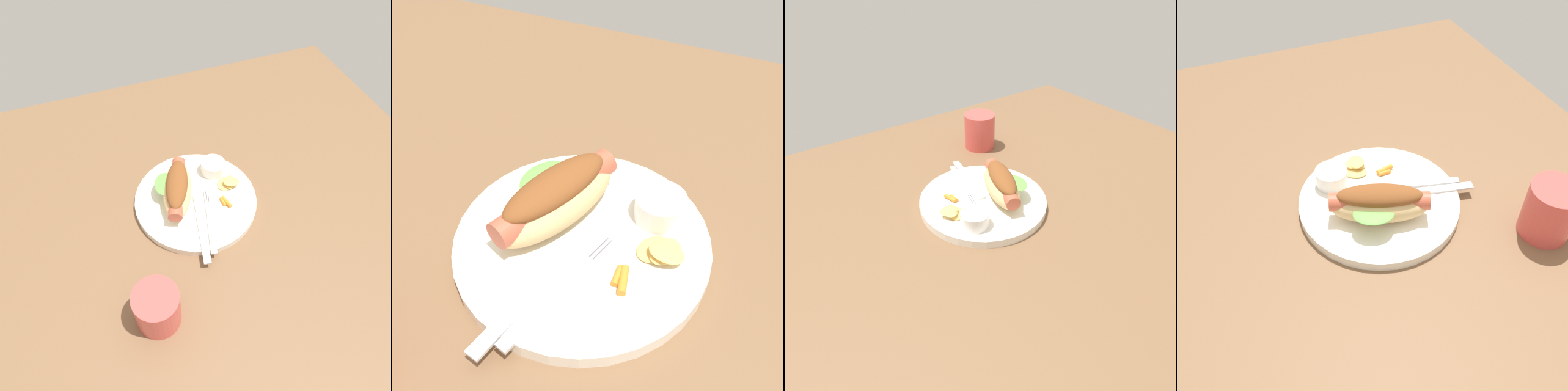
{
  "view_description": "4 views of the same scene",
  "coord_description": "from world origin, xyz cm",
  "views": [
    {
      "loc": [
        -12.37,
        -42.9,
        61.73
      ],
      "look_at": [
        2.85,
        -1.52,
        4.59
      ],
      "focal_mm": 33.41,
      "sensor_mm": 36.0,
      "label": 1
    },
    {
      "loc": [
        16.18,
        -28.12,
        38.48
      ],
      "look_at": [
        3.51,
        1.25,
        6.42
      ],
      "focal_mm": 44.79,
      "sensor_mm": 36.0,
      "label": 2
    },
    {
      "loc": [
        36.84,
        45.02,
        42.86
      ],
      "look_at": [
        5.21,
        1.49,
        3.9
      ],
      "focal_mm": 32.05,
      "sensor_mm": 36.0,
      "label": 3
    },
    {
      "loc": [
        -40.68,
        19.54,
        51.15
      ],
      "look_at": [
        2.2,
        1.65,
        4.08
      ],
      "focal_mm": 40.48,
      "sensor_mm": 36.0,
      "label": 4
    }
  ],
  "objects": [
    {
      "name": "sauce_ramekin",
      "position": [
        9.51,
        5.7,
        3.02
      ],
      "size": [
        5.16,
        5.16,
        2.84
      ],
      "primitive_type": "cylinder",
      "color": "white",
      "rests_on": "plate"
    },
    {
      "name": "hot_dog",
      "position": [
        0.43,
        1.49,
        4.58
      ],
      "size": [
        10.8,
        15.8,
        5.79
      ],
      "rotation": [
        0.0,
        0.0,
        1.2
      ],
      "color": "#DBB77A",
      "rests_on": "plate"
    },
    {
      "name": "fork",
      "position": [
        4.06,
        -6.64,
        1.8
      ],
      "size": [
        5.21,
        14.73,
        0.4
      ],
      "rotation": [
        0.0,
        0.0,
        1.3
      ],
      "color": "silver",
      "rests_on": "plate"
    },
    {
      "name": "knife",
      "position": [
        1.98,
        -7.38,
        1.78
      ],
      "size": [
        4.77,
        15.57,
        0.36
      ],
      "primitive_type": "cube",
      "rotation": [
        0.0,
        0.0,
        1.35
      ],
      "color": "silver",
      "rests_on": "plate"
    },
    {
      "name": "chips_pile",
      "position": [
        11.19,
        1.0,
        2.29
      ],
      "size": [
        5.43,
        4.96,
        1.64
      ],
      "color": "#E9BD62",
      "rests_on": "plate"
    },
    {
      "name": "drinking_cup",
      "position": [
        -10.77,
        -20.72,
        4.37
      ],
      "size": [
        7.59,
        7.59,
        8.74
      ],
      "primitive_type": "cylinder",
      "color": "#D84C47",
      "rests_on": "ground_plane"
    },
    {
      "name": "plate",
      "position": [
        3.44,
        0.3,
        0.8
      ],
      "size": [
        25.26,
        25.26,
        1.6
      ],
      "primitive_type": "cylinder",
      "color": "white",
      "rests_on": "ground_plane"
    },
    {
      "name": "ground_plane",
      "position": [
        0.0,
        0.0,
        -0.9
      ],
      "size": [
        120.0,
        90.0,
        1.8
      ],
      "primitive_type": "cube",
      "color": "brown"
    },
    {
      "name": "carrot_garnish",
      "position": [
        8.75,
        -3.26,
        1.99
      ],
      "size": [
        1.8,
        3.03,
        0.83
      ],
      "color": "orange",
      "rests_on": "plate"
    }
  ]
}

